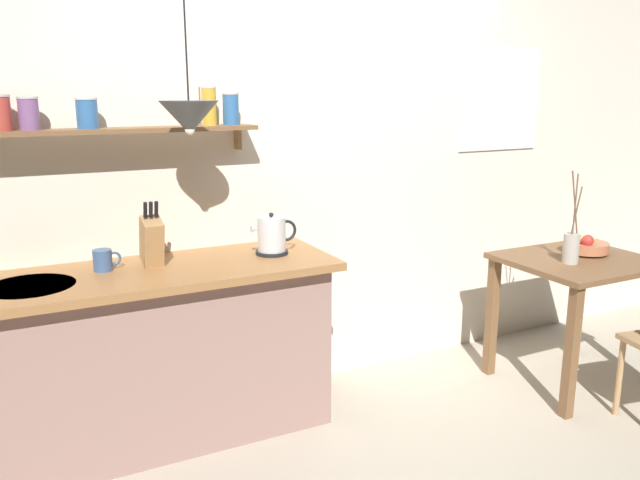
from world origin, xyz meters
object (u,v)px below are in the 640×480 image
fruit_bowl (586,246)px  pendant_lamp (189,118)px  twig_vase (571,247)px  electric_kettle (272,236)px  dining_table (577,282)px  coffee_mug_by_sink (103,260)px  knife_block (152,241)px

fruit_bowl → pendant_lamp: pendant_lamp is taller
twig_vase → electric_kettle: bearing=162.4°
dining_table → fruit_bowl: (0.11, 0.06, 0.19)m
fruit_bowl → coffee_mug_by_sink: coffee_mug_by_sink is taller
coffee_mug_by_sink → pendant_lamp: size_ratio=0.20×
dining_table → twig_vase: twig_vase is taller
twig_vase → pendant_lamp: size_ratio=0.82×
twig_vase → knife_block: (-2.19, 0.54, 0.16)m
dining_table → knife_block: (-2.32, 0.49, 0.39)m
dining_table → fruit_bowl: bearing=28.0°
fruit_bowl → pendant_lamp: 2.42m
dining_table → coffee_mug_by_sink: size_ratio=6.22×
twig_vase → coffee_mug_by_sink: twig_vase is taller
dining_table → twig_vase: (-0.13, -0.05, 0.24)m
pendant_lamp → fruit_bowl: bearing=-6.2°
knife_block → coffee_mug_by_sink: size_ratio=2.47×
twig_vase → knife_block: bearing=166.1°
dining_table → pendant_lamp: bearing=171.9°
coffee_mug_by_sink → knife_block: bearing=-8.0°
dining_table → twig_vase: size_ratio=1.54×
knife_block → pendant_lamp: 0.63m
dining_table → coffee_mug_by_sink: (-2.55, 0.53, 0.32)m
dining_table → twig_vase: 0.28m
fruit_bowl → coffee_mug_by_sink: size_ratio=1.98×
pendant_lamp → dining_table: bearing=-8.1°
electric_kettle → pendant_lamp: (-0.44, -0.15, 0.61)m
twig_vase → electric_kettle: (-1.59, 0.50, 0.12)m
pendant_lamp → coffee_mug_by_sink: bearing=150.0°
knife_block → pendant_lamp: pendant_lamp is taller
twig_vase → pendant_lamp: bearing=170.1°
dining_table → pendant_lamp: 2.40m
fruit_bowl → knife_block: (-2.44, 0.43, 0.20)m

